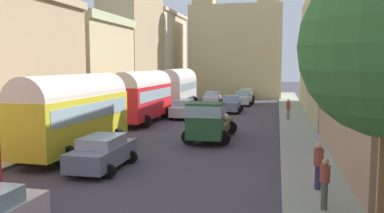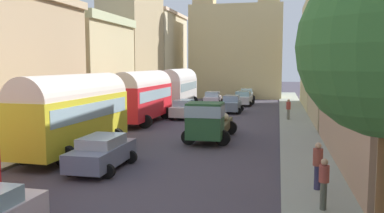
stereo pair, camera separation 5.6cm
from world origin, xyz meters
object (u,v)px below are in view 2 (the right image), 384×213
Objects in this scene: parked_bus_1 at (74,110)px; parked_bus_3 at (179,86)px; car_4 at (102,152)px; car_2 at (247,95)px; pedestrian_2 at (288,109)px; car_6 at (213,98)px; car_0 at (231,104)px; pedestrian_1 at (318,164)px; parked_bus_2 at (143,94)px; pedestrian_0 at (324,182)px; car_5 at (184,109)px; cargo_truck_0 at (209,121)px; car_1 at (243,98)px.

parked_bus_1 is 23.06m from parked_bus_3.
car_2 is at bearing 83.96° from car_4.
car_6 is at bearing 124.00° from pedestrian_2.
car_2 is (0.46, 13.06, -0.04)m from car_0.
parked_bus_3 is at bearing 150.67° from car_0.
parked_bus_1 is 12.61m from pedestrian_1.
parked_bus_2 is 4.76× the size of pedestrian_0.
parked_bus_3 is 31.60m from pedestrian_0.
parked_bus_1 is at bearing -101.19° from car_2.
parked_bus_1 is at bearing -89.73° from parked_bus_3.
cargo_truck_0 is at bearing -68.40° from car_5.
parked_bus_1 reaches higher than car_6.
parked_bus_2 is at bearing 124.27° from pedestrian_0.
parked_bus_1 reaches higher than car_5.
car_5 is at bearing -179.28° from pedestrian_2.
car_0 is 24.40m from pedestrian_1.
pedestrian_0 is at bearing -77.21° from car_0.
pedestrian_1 is at bearing -9.13° from car_4.
pedestrian_0 reaches higher than car_6.
car_1 is (0.23, 21.72, -0.46)m from cargo_truck_0.
parked_bus_1 is 0.96× the size of parked_bus_3.
car_4 is 2.38× the size of pedestrian_0.
parked_bus_1 is 8.05m from cargo_truck_0.
car_4 is at bearing -89.04° from car_5.
car_6 is at bearing 78.82° from parked_bus_2.
car_6 is (2.95, 27.12, -1.60)m from parked_bus_1.
car_0 is at bearing 53.03° from parked_bus_2.
car_0 reaches higher than car_5.
pedestrian_0 is 20.97m from pedestrian_2.
cargo_truck_0 is 12.32m from pedestrian_0.
car_1 reaches higher than car_4.
parked_bus_2 is 1.32× the size of cargo_truck_0.
car_0 is 7.14m from pedestrian_2.
car_0 is 0.91× the size of car_2.
car_2 is at bearing 77.40° from car_5.
car_1 is 6.12m from car_2.
parked_bus_2 is 21.36m from pedestrian_0.
pedestrian_0 is (11.86, -6.16, -1.30)m from parked_bus_1.
pedestrian_0 is 2.10m from pedestrian_1.
parked_bus_1 is at bearing -103.90° from car_1.
car_0 is 8.10m from car_6.
car_4 is 2.33× the size of pedestrian_2.
car_0 is 13.06m from car_2.
pedestrian_0 reaches higher than car_1.
parked_bus_2 is 22.28m from car_2.
parked_bus_1 is 1.31× the size of cargo_truck_0.
parked_bus_3 reaches higher than car_0.
pedestrian_1 is at bearing -58.18° from cargo_truck_0.
car_1 is at bearing 111.76° from pedestrian_2.
parked_bus_2 is at bearing 134.44° from cargo_truck_0.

